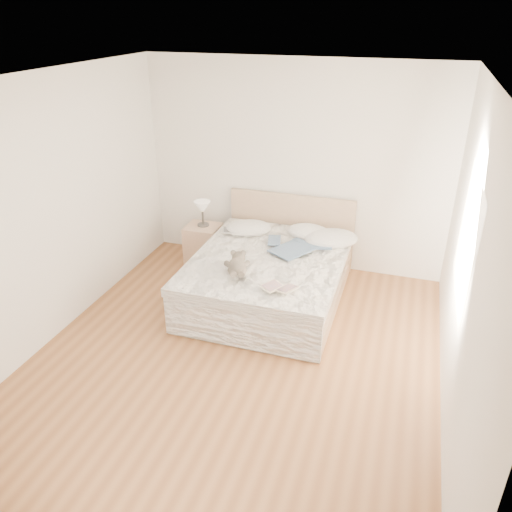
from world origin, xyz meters
name	(u,v)px	position (x,y,z in m)	size (l,w,h in m)	color
floor	(237,355)	(0.00, 0.00, 0.00)	(4.00, 4.50, 0.00)	brown
ceiling	(231,80)	(0.00, 0.00, 2.70)	(4.00, 4.50, 0.00)	white
wall_back	(294,168)	(0.00, 2.25, 1.35)	(4.00, 0.02, 2.70)	white
wall_front	(88,403)	(0.00, -2.25, 1.35)	(4.00, 0.02, 2.70)	white
wall_left	(51,211)	(-2.00, 0.00, 1.35)	(0.02, 4.50, 2.70)	white
wall_right	(468,267)	(2.00, 0.00, 1.35)	(0.02, 4.50, 2.70)	white
window	(467,241)	(1.99, 0.30, 1.45)	(0.02, 1.30, 1.10)	white
bed	(270,276)	(0.00, 1.19, 0.31)	(1.72, 2.14, 1.00)	tan
nightstand	(204,245)	(-1.13, 1.80, 0.28)	(0.45, 0.40, 0.56)	tan
table_lamp	(202,208)	(-1.13, 1.82, 0.81)	(0.24, 0.24, 0.35)	#47423E
pillow_left	(249,228)	(-0.46, 1.76, 0.64)	(0.59, 0.42, 0.18)	white
pillow_middle	(310,232)	(0.32, 1.86, 0.64)	(0.59, 0.41, 0.18)	white
pillow_right	(331,239)	(0.62, 1.76, 0.64)	(0.67, 0.47, 0.20)	white
blouse	(293,249)	(0.24, 1.34, 0.63)	(0.57, 0.61, 0.02)	#3C5473
photo_book	(233,231)	(-0.63, 1.61, 0.63)	(0.29, 0.20, 0.02)	silver
childrens_book	(279,288)	(0.33, 0.41, 0.63)	(0.33, 0.22, 0.02)	beige
teddy_bear	(237,271)	(-0.20, 0.57, 0.65)	(0.25, 0.35, 0.19)	#595046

